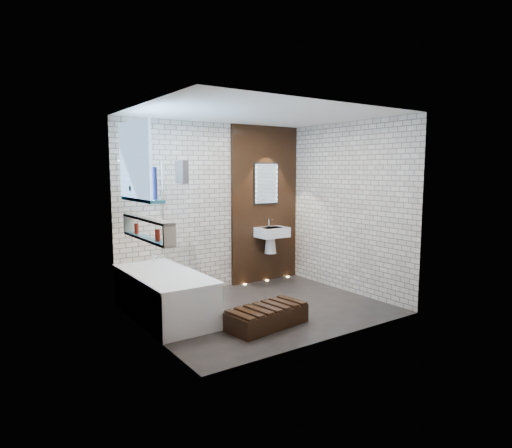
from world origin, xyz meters
TOP-DOWN VIEW (x-y plane):
  - ground at (0.00, 0.00)m, footprint 3.20×3.20m
  - room_shell at (0.00, 0.00)m, footprint 3.24×3.20m
  - walnut_panel at (0.95, 1.27)m, footprint 1.30×0.06m
  - clerestory_window at (-1.57, 0.35)m, footprint 0.18×1.00m
  - display_niche at (-1.53, 0.15)m, footprint 0.14×1.30m
  - bathtub at (-1.22, 0.45)m, footprint 0.79×1.74m
  - bath_screen at (-0.87, 0.89)m, footprint 0.01×0.78m
  - towel at (-0.87, 0.60)m, footprint 0.09×0.23m
  - shower_head at (-1.30, 0.95)m, footprint 0.18×0.18m
  - washbasin at (0.95, 1.07)m, footprint 0.50×0.36m
  - led_mirror at (0.95, 1.23)m, footprint 0.50×0.02m
  - walnut_step at (-0.34, -0.58)m, footprint 1.05×0.58m
  - niche_bottles at (-1.53, 0.14)m, footprint 0.06×0.74m
  - sill_vases at (-1.50, 0.39)m, footprint 0.22×0.66m
  - floor_uplights at (0.95, 1.20)m, footprint 0.96×0.06m

SIDE VIEW (x-z plane):
  - ground at x=0.00m, z-range 0.00..0.00m
  - floor_uplights at x=0.95m, z-range 0.00..0.01m
  - walnut_step at x=-0.34m, z-range 0.00..0.22m
  - bathtub at x=-1.22m, z-range -0.06..0.64m
  - washbasin at x=0.95m, z-range 0.50..1.08m
  - niche_bottles at x=-1.53m, z-range 1.10..1.23m
  - display_niche at x=-1.53m, z-range 1.07..1.33m
  - bath_screen at x=-0.87m, z-range 0.58..1.98m
  - walnut_panel at x=0.95m, z-range 0.00..2.60m
  - room_shell at x=0.00m, z-range 0.00..2.60m
  - led_mirror at x=0.95m, z-range 1.30..2.00m
  - sill_vases at x=-1.50m, z-range 1.49..1.85m
  - towel at x=-0.87m, z-range 1.70..2.00m
  - clerestory_window at x=-1.57m, z-range 1.43..2.37m
  - shower_head at x=-1.30m, z-range 1.99..2.01m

